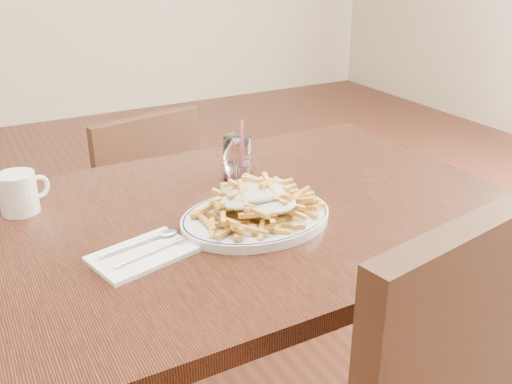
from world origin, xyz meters
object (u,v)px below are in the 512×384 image
table (240,241)px  chair_far (140,209)px  loaded_fries (256,197)px  water_glass (238,160)px  coffee_mug (19,193)px  fries_plate (256,218)px

table → chair_far: (-0.02, 0.72, -0.22)m
loaded_fries → water_glass: water_glass is taller
chair_far → water_glass: (0.09, -0.56, 0.35)m
chair_far → coffee_mug: 0.73m
fries_plate → coffee_mug: 0.51m
loaded_fries → water_glass: size_ratio=1.92×
fries_plate → loaded_fries: loaded_fries is taller
chair_far → fries_plate: size_ratio=2.05×
table → coffee_mug: size_ratio=10.89×
water_glass → table: bearing=-115.9°
loaded_fries → coffee_mug: size_ratio=2.61×
table → loaded_fries: 0.16m
coffee_mug → table: bearing=-27.6°
table → coffee_mug: 0.48m
coffee_mug → fries_plate: bearing=-34.9°
chair_far → water_glass: water_glass is taller
chair_far → fries_plate: chair_far is taller
table → water_glass: bearing=64.1°
water_glass → fries_plate: bearing=-108.1°
water_glass → coffee_mug: size_ratio=1.36×
table → chair_far: chair_far is taller
loaded_fries → coffee_mug: loaded_fries is taller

